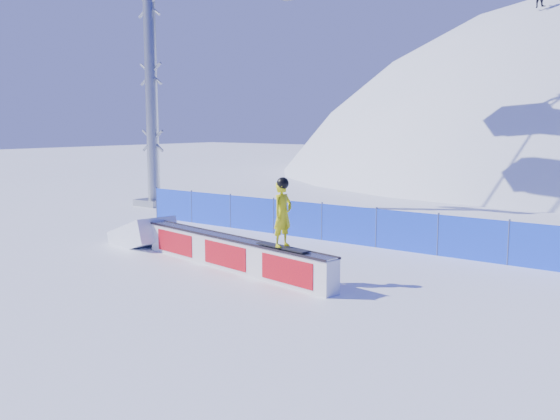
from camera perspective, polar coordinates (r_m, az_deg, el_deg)
The scene contains 5 objects.
ground at distance 15.19m, azimuth 3.86°, elevation -6.53°, with size 160.00×160.00×0.00m, color white.
safety_fence at distance 18.90m, azimuth 11.46°, elevation -1.94°, with size 22.05×0.05×1.30m.
rail_box at distance 16.35m, azimuth -4.44°, elevation -3.97°, with size 7.14×1.70×0.86m.
snow_ramp at distance 20.07m, azimuth -12.41°, elevation -3.14°, with size 2.02×1.35×0.76m, color white, non-canonical shape.
snowboarder at distance 14.68m, azimuth 0.25°, elevation -0.31°, with size 1.64×0.59×1.68m.
Camera 1 is at (8.12, -12.27, 3.79)m, focal length 40.00 mm.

